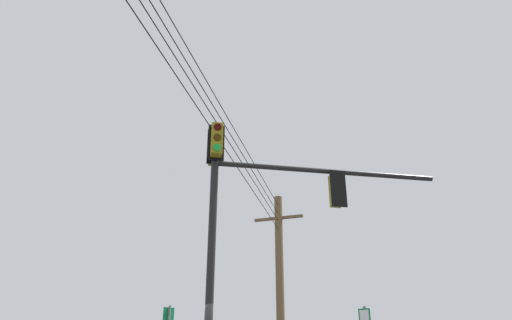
% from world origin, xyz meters
% --- Properties ---
extents(signal_mast_assembly, '(4.76, 5.07, 7.18)m').
position_xyz_m(signal_mast_assembly, '(-0.74, -0.61, 5.14)').
color(signal_mast_assembly, black).
rests_on(signal_mast_assembly, ground).
extents(utility_pole_wooden, '(2.21, 0.78, 8.21)m').
position_xyz_m(utility_pole_wooden, '(3.50, -8.15, 4.20)').
color(utility_pole_wooden, brown).
rests_on(utility_pole_wooden, ground).
extents(overhead_wire_span, '(7.78, 18.25, 1.76)m').
position_xyz_m(overhead_wire_span, '(-0.38, 0.97, 7.53)').
color(overhead_wire_span, black).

